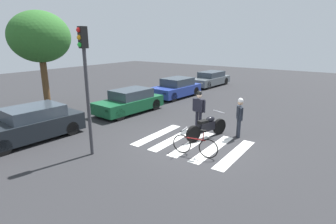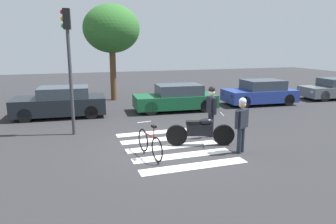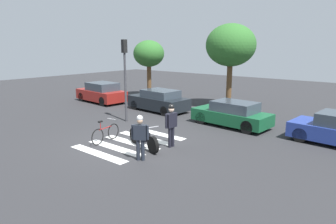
{
  "view_description": "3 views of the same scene",
  "coord_description": "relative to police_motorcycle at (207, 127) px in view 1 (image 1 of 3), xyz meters",
  "views": [
    {
      "loc": [
        -8.85,
        -4.98,
        4.1
      ],
      "look_at": [
        -0.24,
        1.06,
        1.21
      ],
      "focal_mm": 28.6,
      "sensor_mm": 36.0,
      "label": 1
    },
    {
      "loc": [
        -3.25,
        -9.18,
        3.25
      ],
      "look_at": [
        0.21,
        1.11,
        0.92
      ],
      "focal_mm": 33.25,
      "sensor_mm": 36.0,
      "label": 2
    },
    {
      "loc": [
        9.31,
        -8.76,
        4.17
      ],
      "look_at": [
        0.69,
        1.72,
        1.18
      ],
      "focal_mm": 32.33,
      "sensor_mm": 36.0,
      "label": 3
    }
  ],
  "objects": [
    {
      "name": "ground_plane",
      "position": [
        -0.9,
        0.16,
        -0.48
      ],
      "size": [
        60.0,
        60.0,
        0.0
      ],
      "primitive_type": "plane",
      "color": "#2B2B2D"
    },
    {
      "name": "police_motorcycle",
      "position": [
        0.0,
        0.0,
        0.0
      ],
      "size": [
        2.2,
        0.91,
        1.07
      ],
      "color": "black",
      "rests_on": "ground_plane"
    },
    {
      "name": "leaning_bicycle",
      "position": [
        -1.84,
        -0.47,
        -0.08
      ],
      "size": [
        0.46,
        1.72,
        1.02
      ],
      "color": "black",
      "rests_on": "ground_plane"
    },
    {
      "name": "officer_on_foot",
      "position": [
        0.88,
        -1.06,
        0.51
      ],
      "size": [
        0.59,
        0.4,
        1.72
      ],
      "color": "#1E232D",
      "rests_on": "ground_plane"
    },
    {
      "name": "officer_by_motorcycle",
      "position": [
        0.81,
        0.85,
        0.59
      ],
      "size": [
        0.24,
        0.68,
        1.83
      ],
      "color": "black",
      "rests_on": "ground_plane"
    },
    {
      "name": "crosswalk_stripes",
      "position": [
        -0.9,
        0.16,
        -0.47
      ],
      "size": [
        3.1,
        4.05,
        0.01
      ],
      "color": "silver",
      "rests_on": "ground_plane"
    },
    {
      "name": "car_black_suv",
      "position": [
        -4.35,
        5.95,
        0.19
      ],
      "size": [
        4.2,
        2.13,
        1.39
      ],
      "color": "black",
      "rests_on": "ground_plane"
    },
    {
      "name": "car_green_compact",
      "position": [
        1.16,
        5.51,
        0.16
      ],
      "size": [
        4.19,
        2.01,
        1.33
      ],
      "color": "black",
      "rests_on": "ground_plane"
    },
    {
      "name": "car_blue_hatchback",
      "position": [
        6.23,
        5.67,
        0.18
      ],
      "size": [
        4.04,
        2.11,
        1.37
      ],
      "color": "black",
      "rests_on": "ground_plane"
    },
    {
      "name": "car_grey_coupe",
      "position": [
        11.94,
        5.77,
        0.14
      ],
      "size": [
        4.6,
        2.0,
        1.27
      ],
      "color": "black",
      "rests_on": "ground_plane"
    },
    {
      "name": "traffic_light_pole",
      "position": [
        -3.92,
        2.68,
        2.52
      ],
      "size": [
        0.34,
        0.27,
        4.49
      ],
      "color": "#38383D",
      "rests_on": "ground_plane"
    },
    {
      "name": "street_tree_mid",
      "position": [
        -1.31,
        9.71,
        3.69
      ],
      "size": [
        3.28,
        3.28,
        5.6
      ],
      "color": "brown",
      "rests_on": "ground_plane"
    }
  ]
}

